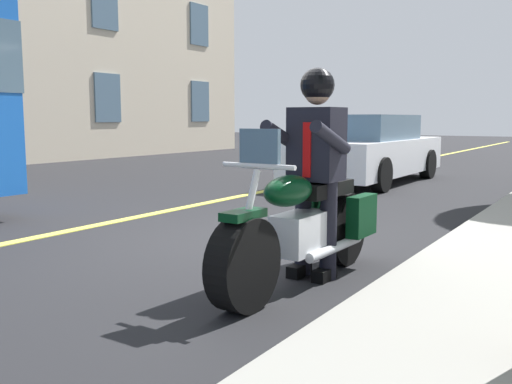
{
  "coord_description": "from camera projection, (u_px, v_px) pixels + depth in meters",
  "views": [
    {
      "loc": [
        4.95,
        3.46,
        1.33
      ],
      "look_at": [
        1.19,
        1.03,
        0.75
      ],
      "focal_mm": 39.93,
      "sensor_mm": 36.0,
      "label": 1
    }
  ],
  "objects": [
    {
      "name": "lane_center_stripe",
      "position": [
        106.0,
        223.0,
        7.23
      ],
      "size": [
        60.0,
        0.16,
        0.01
      ],
      "primitive_type": "cube",
      "color": "#E5DB4C",
      "rests_on": "ground_plane"
    },
    {
      "name": "car_silver",
      "position": [
        366.0,
        149.0,
        11.82
      ],
      "size": [
        4.6,
        1.92,
        1.4
      ],
      "color": "white",
      "rests_on": "ground_plane"
    },
    {
      "name": "ground_plane",
      "position": [
        235.0,
        242.0,
        6.16
      ],
      "size": [
        80.0,
        80.0,
        0.0
      ],
      "primitive_type": "plane",
      "color": "black"
    },
    {
      "name": "rider_main",
      "position": [
        316.0,
        154.0,
        4.68
      ],
      "size": [
        0.62,
        0.55,
        1.74
      ],
      "color": "black",
      "rests_on": "ground_plane"
    },
    {
      "name": "motorcycle_main",
      "position": [
        304.0,
        228.0,
        4.6
      ],
      "size": [
        2.21,
        0.61,
        1.26
      ],
      "color": "black",
      "rests_on": "ground_plane"
    }
  ]
}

